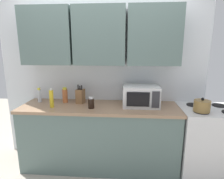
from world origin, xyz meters
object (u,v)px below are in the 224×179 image
bottle_soy_dark (91,103)px  bottle_spice_jar (65,95)px  bottle_clear_tall (39,95)px  kettle (202,106)px  stove_range (207,140)px  knife_block (80,96)px  bottle_yellow_mustard (51,98)px  microwave (141,96)px

bottle_soy_dark → bottle_spice_jar: 0.49m
bottle_clear_tall → kettle: bearing=-7.1°
stove_range → bottle_spice_jar: 2.06m
knife_block → bottle_yellow_mustard: (-0.33, -0.22, 0.02)m
microwave → bottle_soy_dark: size_ratio=3.20×
stove_range → bottle_clear_tall: (-2.35, 0.13, 0.55)m
bottle_yellow_mustard → bottle_clear_tall: bottle_yellow_mustard is taller
kettle → bottle_clear_tall: (-2.18, 0.27, 0.02)m
kettle → bottle_soy_dark: 1.38m
kettle → microwave: bearing=164.0°
kettle → bottle_clear_tall: bearing=172.9°
bottle_soy_dark → bottle_spice_jar: bearing=150.9°
kettle → bottle_clear_tall: size_ratio=0.93×
kettle → bottle_yellow_mustard: size_ratio=0.75×
bottle_yellow_mustard → bottle_clear_tall: (-0.27, 0.22, -0.02)m
bottle_yellow_mustard → bottle_clear_tall: 0.35m
kettle → bottle_soy_dark: bearing=177.9°
kettle → bottle_soy_dark: (-1.38, 0.05, -0.01)m
stove_range → bottle_clear_tall: bottle_clear_tall is taller
knife_block → stove_range: bearing=-4.1°
bottle_yellow_mustard → microwave: bearing=7.8°
stove_range → bottle_soy_dark: size_ratio=6.09×
stove_range → microwave: 1.08m
bottle_clear_tall → stove_range: bearing=-3.2°
bottle_clear_tall → bottle_spice_jar: size_ratio=0.95×
bottle_soy_dark → bottle_yellow_mustard: bearing=-179.7°
kettle → microwave: size_ratio=0.40×
bottle_spice_jar → kettle: bearing=-9.0°
stove_range → bottle_spice_jar: size_ratio=4.15×
knife_block → bottle_soy_dark: 0.29m
microwave → bottle_spice_jar: 1.08m
bottle_yellow_mustard → bottle_soy_dark: 0.53m
knife_block → bottle_soy_dark: size_ratio=1.80×
knife_block → kettle: bearing=-9.5°
microwave → kettle: bearing=-16.0°
stove_range → bottle_yellow_mustard: (-2.08, -0.09, 0.57)m
stove_range → bottle_yellow_mustard: size_ratio=3.53×
microwave → bottle_soy_dark: bearing=-166.4°
stove_range → bottle_spice_jar: (-1.98, 0.15, 0.55)m
kettle → bottle_soy_dark: kettle is taller
microwave → knife_block: 0.85m
bottle_yellow_mustard → bottle_soy_dark: bearing=0.3°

